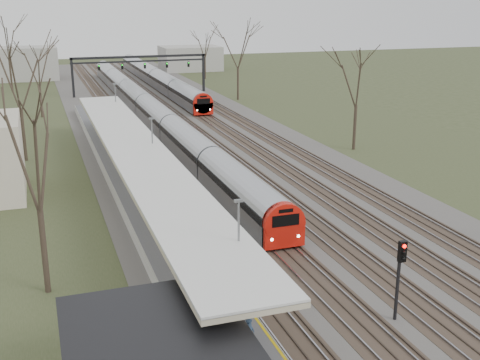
% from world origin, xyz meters
% --- Properties ---
extents(track_bed, '(24.00, 160.00, 0.22)m').
position_xyz_m(track_bed, '(0.26, 55.00, 0.06)').
color(track_bed, '#474442').
rests_on(track_bed, ground).
extents(platform, '(3.50, 69.00, 1.00)m').
position_xyz_m(platform, '(-9.05, 37.50, 0.50)').
color(platform, '#9E9B93').
rests_on(platform, ground).
extents(canopy, '(4.10, 50.00, 3.11)m').
position_xyz_m(canopy, '(-9.05, 32.99, 3.93)').
color(canopy, slate).
rests_on(canopy, platform).
extents(signal_gantry, '(21.00, 0.59, 6.08)m').
position_xyz_m(signal_gantry, '(0.29, 84.99, 4.91)').
color(signal_gantry, black).
rests_on(signal_gantry, ground).
extents(tree_west_near, '(5.00, 5.00, 10.30)m').
position_xyz_m(tree_west_near, '(-16.00, 20.00, 7.29)').
color(tree_west_near, '#2D231C').
rests_on(tree_west_near, ground).
extents(tree_west_far, '(5.50, 5.50, 11.33)m').
position_xyz_m(tree_west_far, '(-17.00, 48.00, 8.02)').
color(tree_west_far, '#2D231C').
rests_on(tree_west_far, ground).
extents(tree_east_far, '(5.00, 5.00, 10.30)m').
position_xyz_m(tree_east_far, '(14.00, 42.00, 7.29)').
color(tree_east_far, '#2D231C').
rests_on(tree_east_far, ground).
extents(train_near, '(2.62, 90.21, 3.05)m').
position_xyz_m(train_near, '(-2.50, 65.63, 1.48)').
color(train_near, '#A8AAB2').
rests_on(train_near, ground).
extents(train_far, '(2.62, 60.21, 3.05)m').
position_xyz_m(train_far, '(4.50, 93.48, 1.48)').
color(train_far, '#A8AAB2').
rests_on(train_far, ground).
extents(passenger, '(0.57, 0.66, 1.54)m').
position_xyz_m(passenger, '(-8.55, 10.17, 1.77)').
color(passenger, '#324661').
rests_on(passenger, platform).
extents(signal_post, '(0.35, 0.45, 4.10)m').
position_xyz_m(signal_post, '(-0.75, 11.68, 2.72)').
color(signal_post, black).
rests_on(signal_post, ground).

